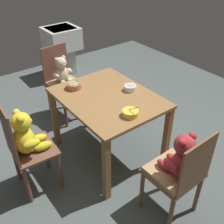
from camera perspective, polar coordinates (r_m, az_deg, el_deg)
The scene contains 9 objects.
ground_plane at distance 3.05m, azimuth -0.76°, elevation -8.76°, with size 5.20×5.20×0.04m.
dining_table at distance 2.66m, azimuth -0.86°, elevation 1.34°, with size 1.03×0.82×0.72m.
teddy_chair_near_left at distance 3.41m, azimuth -10.25°, elevation 7.01°, with size 0.45×0.42×0.91m.
teddy_chair_near_right at distance 2.17m, azimuth 14.06°, elevation -10.82°, with size 0.39×0.41×0.88m.
teddy_chair_near_front at distance 2.42m, azimuth -17.75°, elevation -5.53°, with size 0.40×0.39×0.94m.
porridge_bowl_terracotta_near_left at distance 2.75m, azimuth -7.98°, elevation 5.57°, with size 0.15×0.15×0.06m.
porridge_bowl_yellow_near_right at distance 2.32m, azimuth 3.90°, elevation -0.19°, with size 0.15×0.14×0.12m.
porridge_bowl_white_far_center at distance 2.70m, azimuth 3.84°, elevation 5.13°, with size 0.12×0.12×0.05m.
sink_basin at distance 4.57m, azimuth -10.50°, elevation 13.84°, with size 0.48×0.51×0.78m.
Camera 1 is at (1.80, -1.32, 2.05)m, focal length 43.31 mm.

